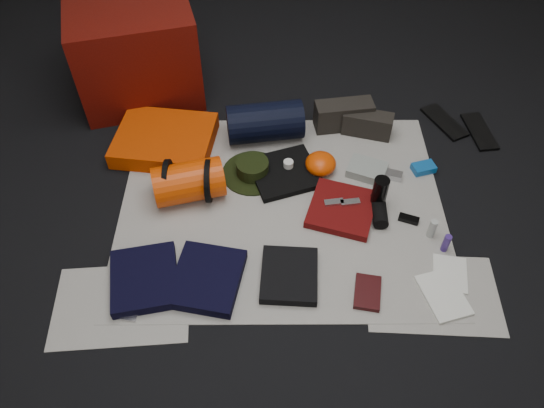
{
  "coord_description": "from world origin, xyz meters",
  "views": [
    {
      "loc": [
        -0.06,
        -1.71,
        2.02
      ],
      "look_at": [
        -0.05,
        -0.07,
        0.1
      ],
      "focal_mm": 35.0,
      "sensor_mm": 36.0,
      "label": 1
    }
  ],
  "objects_px": {
    "stuff_sack": "(189,182)",
    "red_cabinet": "(136,52)",
    "navy_duffel": "(265,122)",
    "compact_camera": "(394,175)",
    "water_bottle": "(379,193)",
    "sleeping_pad": "(165,140)",
    "paperback_book": "(367,292)"
  },
  "relations": [
    {
      "from": "stuff_sack",
      "to": "red_cabinet",
      "type": "bearing_deg",
      "value": 113.1
    },
    {
      "from": "navy_duffel",
      "to": "compact_camera",
      "type": "distance_m",
      "value": 0.75
    },
    {
      "from": "red_cabinet",
      "to": "water_bottle",
      "type": "relative_size",
      "value": 3.57
    },
    {
      "from": "sleeping_pad",
      "to": "navy_duffel",
      "type": "height_order",
      "value": "navy_duffel"
    },
    {
      "from": "red_cabinet",
      "to": "compact_camera",
      "type": "xyz_separation_m",
      "value": [
        1.41,
        -0.74,
        -0.26
      ]
    },
    {
      "from": "stuff_sack",
      "to": "water_bottle",
      "type": "distance_m",
      "value": 0.94
    },
    {
      "from": "compact_camera",
      "to": "paperback_book",
      "type": "xyz_separation_m",
      "value": [
        -0.22,
        -0.7,
        -0.01
      ]
    },
    {
      "from": "navy_duffel",
      "to": "paperback_book",
      "type": "distance_m",
      "value": 1.11
    },
    {
      "from": "navy_duffel",
      "to": "red_cabinet",
      "type": "bearing_deg",
      "value": 142.17
    },
    {
      "from": "compact_camera",
      "to": "paperback_book",
      "type": "distance_m",
      "value": 0.73
    },
    {
      "from": "sleeping_pad",
      "to": "compact_camera",
      "type": "height_order",
      "value": "sleeping_pad"
    },
    {
      "from": "navy_duffel",
      "to": "compact_camera",
      "type": "relative_size",
      "value": 4.77
    },
    {
      "from": "red_cabinet",
      "to": "sleeping_pad",
      "type": "relative_size",
      "value": 1.3
    },
    {
      "from": "navy_duffel",
      "to": "water_bottle",
      "type": "relative_size",
      "value": 2.18
    },
    {
      "from": "water_bottle",
      "to": "paperback_book",
      "type": "distance_m",
      "value": 0.52
    },
    {
      "from": "sleeping_pad",
      "to": "water_bottle",
      "type": "bearing_deg",
      "value": -21.46
    },
    {
      "from": "water_bottle",
      "to": "compact_camera",
      "type": "height_order",
      "value": "water_bottle"
    },
    {
      "from": "red_cabinet",
      "to": "compact_camera",
      "type": "bearing_deg",
      "value": -42.25
    },
    {
      "from": "compact_camera",
      "to": "navy_duffel",
      "type": "bearing_deg",
      "value": 172.01
    },
    {
      "from": "compact_camera",
      "to": "paperback_book",
      "type": "height_order",
      "value": "compact_camera"
    },
    {
      "from": "water_bottle",
      "to": "stuff_sack",
      "type": "bearing_deg",
      "value": 175.51
    },
    {
      "from": "red_cabinet",
      "to": "stuff_sack",
      "type": "bearing_deg",
      "value": -81.52
    },
    {
      "from": "red_cabinet",
      "to": "sleeping_pad",
      "type": "xyz_separation_m",
      "value": [
        0.2,
        -0.5,
        -0.23
      ]
    },
    {
      "from": "stuff_sack",
      "to": "navy_duffel",
      "type": "height_order",
      "value": "navy_duffel"
    },
    {
      "from": "stuff_sack",
      "to": "water_bottle",
      "type": "height_order",
      "value": "stuff_sack"
    },
    {
      "from": "red_cabinet",
      "to": "paperback_book",
      "type": "height_order",
      "value": "red_cabinet"
    },
    {
      "from": "sleeping_pad",
      "to": "paperback_book",
      "type": "relative_size",
      "value": 3.0
    },
    {
      "from": "navy_duffel",
      "to": "compact_camera",
      "type": "xyz_separation_m",
      "value": [
        0.67,
        -0.32,
        -0.09
      ]
    },
    {
      "from": "stuff_sack",
      "to": "water_bottle",
      "type": "relative_size",
      "value": 1.82
    },
    {
      "from": "red_cabinet",
      "to": "compact_camera",
      "type": "height_order",
      "value": "red_cabinet"
    },
    {
      "from": "water_bottle",
      "to": "paperback_book",
      "type": "bearing_deg",
      "value": -102.11
    },
    {
      "from": "red_cabinet",
      "to": "compact_camera",
      "type": "distance_m",
      "value": 1.61
    }
  ]
}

